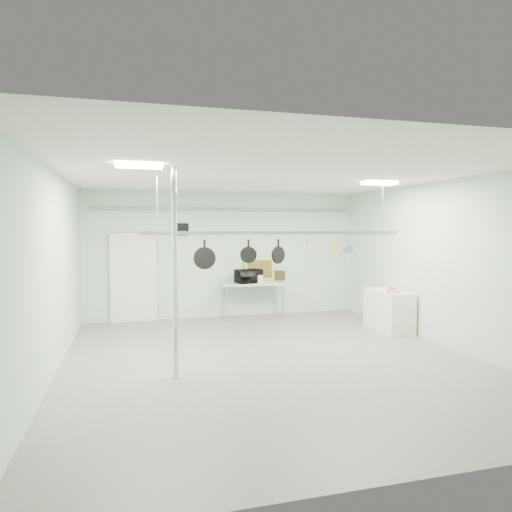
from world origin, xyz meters
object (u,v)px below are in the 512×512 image
object	(u,v)px
prep_table	(252,285)
microwave	(249,276)
skillet_right	(278,251)
coffee_canister	(260,279)
chrome_pole	(175,274)
skillet_mid	(248,251)
side_cabinet	(389,311)
fruit_bowl	(392,291)
skillet_left	(205,254)
pot_rack	(277,231)

from	to	relation	value
prep_table	microwave	size ratio (longest dim) A/B	2.62
skillet_right	prep_table	bearing A→B (deg)	58.97
microwave	coffee_canister	xyz separation A→B (m)	(0.26, -0.11, -0.07)
chrome_pole	skillet_mid	xyz separation A→B (m)	(1.37, 0.90, 0.29)
chrome_pole	microwave	size ratio (longest dim) A/B	5.23
prep_table	microwave	distance (m)	0.27
side_cabinet	skillet_mid	world-z (taller)	skillet_mid
chrome_pole	skillet_right	bearing A→B (deg)	25.15
chrome_pole	coffee_canister	bearing A→B (deg)	58.74
prep_table	fruit_bowl	xyz separation A→B (m)	(2.46, -2.48, 0.11)
skillet_mid	skillet_right	bearing A→B (deg)	17.93
skillet_left	skillet_right	world-z (taller)	same
coffee_canister	skillet_mid	xyz separation A→B (m)	(-1.09, -3.14, 0.88)
prep_table	skillet_left	bearing A→B (deg)	-117.45
chrome_pole	skillet_mid	distance (m)	1.66
pot_rack	skillet_mid	xyz separation A→B (m)	(-0.53, 0.00, -0.34)
fruit_bowl	skillet_left	bearing A→B (deg)	-168.88
chrome_pole	skillet_mid	world-z (taller)	chrome_pole
chrome_pole	side_cabinet	distance (m)	5.37
chrome_pole	side_cabinet	world-z (taller)	chrome_pole
microwave	skillet_right	distance (m)	3.35
fruit_bowl	chrome_pole	bearing A→B (deg)	-160.13
skillet_left	fruit_bowl	bearing A→B (deg)	24.23
pot_rack	prep_table	bearing A→B (deg)	83.09
pot_rack	skillet_right	distance (m)	0.36
coffee_canister	skillet_mid	bearing A→B (deg)	-109.09
coffee_canister	skillet_right	bearing A→B (deg)	-99.66
prep_table	coffee_canister	size ratio (longest dim) A/B	7.77
pot_rack	skillet_left	world-z (taller)	pot_rack
chrome_pole	coffee_canister	world-z (taller)	chrome_pole
pot_rack	microwave	distance (m)	3.46
prep_table	side_cabinet	size ratio (longest dim) A/B	1.33
chrome_pole	side_cabinet	xyz separation A→B (m)	(4.85, 2.00, -1.15)
skillet_right	coffee_canister	bearing A→B (deg)	55.93
side_cabinet	coffee_canister	bearing A→B (deg)	139.65
microwave	skillet_left	distance (m)	3.70
pot_rack	coffee_canister	xyz separation A→B (m)	(0.55, 3.14, -1.22)
skillet_left	side_cabinet	bearing A→B (deg)	27.58
fruit_bowl	skillet_right	xyz separation A→B (m)	(-2.84, -0.82, 0.93)
prep_table	fruit_bowl	bearing A→B (deg)	-45.24
skillet_left	microwave	bearing A→B (deg)	76.83
chrome_pole	microwave	bearing A→B (deg)	62.16
prep_table	side_cabinet	xyz separation A→B (m)	(2.55, -2.20, -0.38)
skillet_left	skillet_mid	size ratio (longest dim) A/B	1.26
fruit_bowl	microwave	bearing A→B (deg)	136.70
chrome_pole	fruit_bowl	size ratio (longest dim) A/B	9.40
fruit_bowl	skillet_left	xyz separation A→B (m)	(-4.17, -0.82, 0.89)
side_cabinet	coffee_canister	xyz separation A→B (m)	(-2.40, 2.04, 0.56)
pot_rack	fruit_bowl	world-z (taller)	pot_rack
coffee_canister	skillet_left	xyz separation A→B (m)	(-1.87, -3.14, 0.83)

